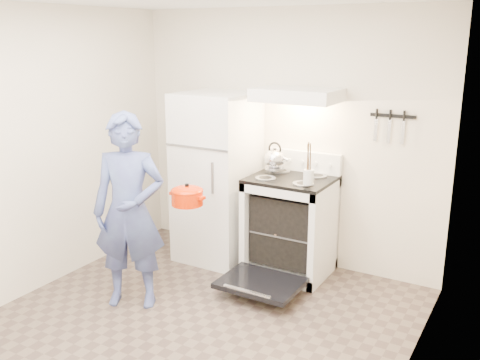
% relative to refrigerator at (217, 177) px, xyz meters
% --- Properties ---
extents(floor, '(3.60, 3.60, 0.00)m').
position_rel_refrigerator_xyz_m(floor, '(0.58, -1.45, -0.85)').
color(floor, brown).
rests_on(floor, ground).
extents(back_wall, '(3.20, 0.02, 2.50)m').
position_rel_refrigerator_xyz_m(back_wall, '(0.58, 0.35, 0.40)').
color(back_wall, beige).
rests_on(back_wall, ground).
extents(refrigerator, '(0.70, 0.70, 1.70)m').
position_rel_refrigerator_xyz_m(refrigerator, '(0.00, 0.00, 0.00)').
color(refrigerator, white).
rests_on(refrigerator, floor).
extents(stove_body, '(0.76, 0.65, 0.92)m').
position_rel_refrigerator_xyz_m(stove_body, '(0.81, 0.02, -0.39)').
color(stove_body, white).
rests_on(stove_body, floor).
extents(cooktop, '(0.76, 0.65, 0.03)m').
position_rel_refrigerator_xyz_m(cooktop, '(0.81, 0.02, 0.09)').
color(cooktop, black).
rests_on(cooktop, stove_body).
extents(backsplash, '(0.76, 0.07, 0.20)m').
position_rel_refrigerator_xyz_m(backsplash, '(0.81, 0.31, 0.20)').
color(backsplash, white).
rests_on(backsplash, cooktop).
extents(oven_door, '(0.70, 0.54, 0.04)m').
position_rel_refrigerator_xyz_m(oven_door, '(0.81, -0.57, -0.72)').
color(oven_door, black).
rests_on(oven_door, floor).
extents(oven_rack, '(0.60, 0.52, 0.01)m').
position_rel_refrigerator_xyz_m(oven_rack, '(0.81, 0.02, -0.41)').
color(oven_rack, slate).
rests_on(oven_rack, stove_body).
extents(range_hood, '(0.76, 0.50, 0.12)m').
position_rel_refrigerator_xyz_m(range_hood, '(0.81, 0.10, 0.86)').
color(range_hood, white).
rests_on(range_hood, back_wall).
extents(knife_strip, '(0.40, 0.02, 0.03)m').
position_rel_refrigerator_xyz_m(knife_strip, '(1.63, 0.33, 0.70)').
color(knife_strip, black).
rests_on(knife_strip, back_wall).
extents(pizza_stone, '(0.33, 0.33, 0.02)m').
position_rel_refrigerator_xyz_m(pizza_stone, '(0.78, -0.06, -0.40)').
color(pizza_stone, '#89644C').
rests_on(pizza_stone, oven_rack).
extents(tea_kettle, '(0.25, 0.20, 0.30)m').
position_rel_refrigerator_xyz_m(tea_kettle, '(0.60, 0.10, 0.25)').
color(tea_kettle, silver).
rests_on(tea_kettle, cooktop).
extents(utensil_jar, '(0.11, 0.11, 0.13)m').
position_rel_refrigerator_xyz_m(utensil_jar, '(1.08, -0.21, 0.20)').
color(utensil_jar, silver).
rests_on(utensil_jar, cooktop).
extents(person, '(0.71, 0.62, 1.65)m').
position_rel_refrigerator_xyz_m(person, '(-0.09, -1.22, -0.02)').
color(person, navy).
rests_on(person, floor).
extents(dutch_oven, '(0.34, 0.27, 0.23)m').
position_rel_refrigerator_xyz_m(dutch_oven, '(0.22, -0.82, 0.04)').
color(dutch_oven, red).
rests_on(dutch_oven, person).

